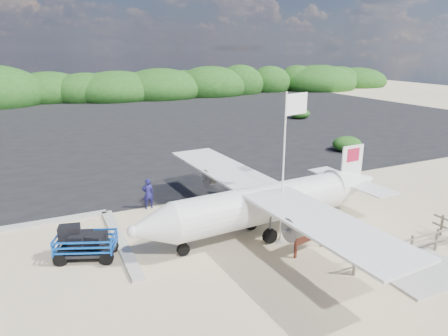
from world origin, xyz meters
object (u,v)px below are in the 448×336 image
(baggage_cart, at_px, (88,259))
(flagpole, at_px, (280,241))
(crew_c, at_px, (235,202))
(signboard, at_px, (308,252))
(crew_b, at_px, (233,181))
(aircraft_large, at_px, (224,123))
(crew_a, at_px, (148,194))

(baggage_cart, bearing_deg, flagpole, 7.55)
(flagpole, height_order, crew_c, flagpole)
(baggage_cart, relative_size, flagpole, 0.38)
(signboard, xyz_separation_m, crew_b, (0.17, 7.56, 0.84))
(flagpole, xyz_separation_m, aircraft_large, (10.38, 27.82, 0.00))
(signboard, height_order, crew_a, crew_a)
(flagpole, distance_m, signboard, 1.44)
(signboard, xyz_separation_m, aircraft_large, (9.83, 29.16, 0.00))
(baggage_cart, xyz_separation_m, signboard, (8.53, -3.40, 0.00))
(signboard, relative_size, aircraft_large, 0.12)
(flagpole, height_order, crew_b, flagpole)
(flagpole, distance_m, crew_c, 3.46)
(crew_c, height_order, aircraft_large, aircraft_large)
(flagpole, xyz_separation_m, crew_c, (-0.61, 3.31, 0.80))
(baggage_cart, distance_m, signboard, 9.18)
(aircraft_large, bearing_deg, signboard, 68.29)
(baggage_cart, height_order, crew_c, crew_c)
(crew_c, bearing_deg, crew_b, -125.80)
(signboard, height_order, crew_c, crew_c)
(signboard, bearing_deg, flagpole, 101.25)
(baggage_cart, height_order, flagpole, flagpole)
(baggage_cart, bearing_deg, crew_c, 31.68)
(baggage_cart, bearing_deg, aircraft_large, 76.61)
(baggage_cart, xyz_separation_m, flagpole, (7.97, -2.07, 0.00))
(crew_a, distance_m, crew_c, 4.70)
(signboard, xyz_separation_m, crew_a, (-4.84, 7.57, 0.84))
(flagpole, bearing_deg, baggage_cart, 165.46)
(aircraft_large, bearing_deg, flagpole, 66.45)
(crew_c, bearing_deg, signboard, 92.94)
(flagpole, distance_m, aircraft_large, 29.70)
(crew_b, xyz_separation_m, crew_c, (-1.34, -2.92, -0.04))
(flagpole, height_order, aircraft_large, flagpole)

